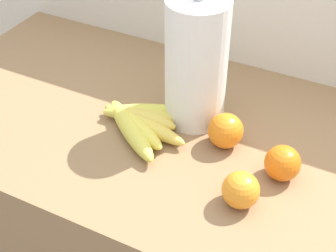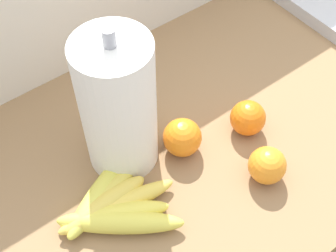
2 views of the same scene
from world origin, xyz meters
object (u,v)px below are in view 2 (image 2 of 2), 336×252
Objects in this scene: banana_bunch at (111,208)px; paper_towel_roll at (118,107)px; orange_center at (267,165)px; orange_back_right at (248,118)px; orange_right at (182,137)px.

banana_bunch is 0.17m from paper_towel_roll.
paper_towel_roll reaches higher than banana_bunch.
banana_bunch is 3.18× the size of orange_center.
orange_back_right is (0.05, 0.10, 0.00)m from orange_center.
paper_towel_roll is at bearing 149.43° from orange_right.
paper_towel_roll reaches higher than orange_right.
paper_towel_roll reaches higher than orange_center.
orange_back_right is at bearing -22.89° from paper_towel_roll.
orange_right reaches higher than orange_center.
orange_right is at bearing 121.08° from orange_center.
paper_towel_roll is at bearing 132.48° from orange_center.
orange_center is 0.11m from orange_back_right.
orange_center is at bearing -47.52° from paper_towel_roll.
banana_bunch is at bearing -133.77° from paper_towel_roll.
banana_bunch is 0.28m from orange_center.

